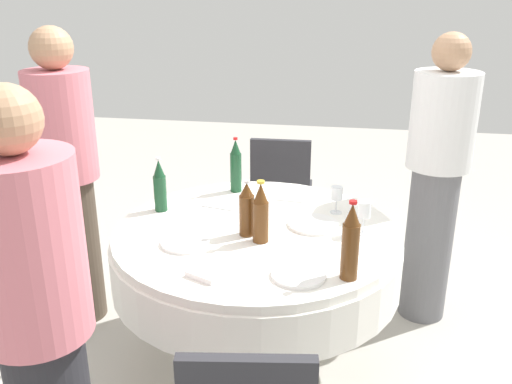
{
  "coord_description": "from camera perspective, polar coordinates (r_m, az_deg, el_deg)",
  "views": [
    {
      "loc": [
        -0.41,
        2.38,
        1.85
      ],
      "look_at": [
        0.0,
        0.0,
        0.93
      ],
      "focal_mm": 39.25,
      "sensor_mm": 36.0,
      "label": 1
    }
  ],
  "objects": [
    {
      "name": "plate_left",
      "position": [
        2.7,
        5.85,
        -3.3
      ],
      "size": [
        0.24,
        0.24,
        0.02
      ],
      "color": "white",
      "rests_on": "dining_table"
    },
    {
      "name": "wine_glass_mid",
      "position": [
        2.61,
        10.97,
        -1.87
      ],
      "size": [
        0.06,
        0.06,
        0.16
      ],
      "color": "white",
      "rests_on": "dining_table"
    },
    {
      "name": "ground_plane",
      "position": [
        3.04,
        -0.0,
        -16.62
      ],
      "size": [
        10.0,
        10.0,
        0.0
      ],
      "primitive_type": "plane",
      "color": "#B7B2A8"
    },
    {
      "name": "person_right",
      "position": [
        3.17,
        -18.66,
        1.57
      ],
      "size": [
        0.34,
        0.34,
        1.64
      ],
      "rotation": [
        0.0,
        0.0,
        4.49
      ],
      "color": "#4C3F33",
      "rests_on": "ground_plane"
    },
    {
      "name": "plate_near",
      "position": [
        2.53,
        -7.23,
        -5.14
      ],
      "size": [
        0.22,
        0.22,
        0.02
      ],
      "color": "white",
      "rests_on": "dining_table"
    },
    {
      "name": "folded_napkin",
      "position": [
        2.27,
        -4.88,
        -8.11
      ],
      "size": [
        0.17,
        0.17,
        0.02
      ],
      "primitive_type": "cube",
      "rotation": [
        0.0,
        0.0,
        -0.42
      ],
      "color": "white",
      "rests_on": "dining_table"
    },
    {
      "name": "person_south",
      "position": [
        3.18,
        17.89,
        1.32
      ],
      "size": [
        0.34,
        0.34,
        1.61
      ],
      "rotation": [
        0.0,
        0.0,
        2.16
      ],
      "color": "slate",
      "rests_on": "ground_plane"
    },
    {
      "name": "bottle_brown_right",
      "position": [
        2.48,
        0.48,
        -2.22
      ],
      "size": [
        0.07,
        0.07,
        0.29
      ],
      "color": "#593314",
      "rests_on": "dining_table"
    },
    {
      "name": "bottle_dark_green_mid",
      "position": [
        3.08,
        -2.07,
        2.6
      ],
      "size": [
        0.06,
        0.06,
        0.31
      ],
      "color": "#194728",
      "rests_on": "dining_table"
    },
    {
      "name": "bottle_brown_south",
      "position": [
        2.2,
        9.61,
        -5.13
      ],
      "size": [
        0.07,
        0.07,
        0.33
      ],
      "color": "#593314",
      "rests_on": "dining_table"
    },
    {
      "name": "knife_west",
      "position": [
        2.9,
        -3.98,
        -1.62
      ],
      "size": [
        0.18,
        0.05,
        0.0
      ],
      "primitive_type": "cube",
      "rotation": [
        0.0,
        0.0,
        2.93
      ],
      "color": "silver",
      "rests_on": "dining_table"
    },
    {
      "name": "person_west",
      "position": [
        1.91,
        -21.22,
        -12.77
      ],
      "size": [
        0.34,
        0.34,
        1.59
      ],
      "rotation": [
        0.0,
        0.0,
        -0.46
      ],
      "color": "#26262B",
      "rests_on": "ground_plane"
    },
    {
      "name": "chair_front",
      "position": [
        3.87,
        2.61,
        0.71
      ],
      "size": [
        0.41,
        0.41,
        0.87
      ],
      "rotation": [
        0.0,
        0.0,
        3.17
      ],
      "color": "#2D2D33",
      "rests_on": "ground_plane"
    },
    {
      "name": "wine_glass_outer",
      "position": [
        2.83,
        8.22,
        -0.22
      ],
      "size": [
        0.06,
        0.06,
        0.14
      ],
      "color": "white",
      "rests_on": "dining_table"
    },
    {
      "name": "dining_table",
      "position": [
        2.72,
        -0.0,
        -6.67
      ],
      "size": [
        1.38,
        1.38,
        0.74
      ],
      "color": "white",
      "rests_on": "ground_plane"
    },
    {
      "name": "plate_inner",
      "position": [
        2.25,
        4.39,
        -8.4
      ],
      "size": [
        0.22,
        0.22,
        0.02
      ],
      "color": "white",
      "rests_on": "dining_table"
    },
    {
      "name": "bottle_brown_outer",
      "position": [
        2.55,
        -0.95,
        -1.84
      ],
      "size": [
        0.07,
        0.07,
        0.27
      ],
      "color": "#593314",
      "rests_on": "dining_table"
    },
    {
      "name": "fork_south",
      "position": [
        2.98,
        3.77,
        -0.94
      ],
      "size": [
        0.18,
        0.04,
        0.0
      ],
      "primitive_type": "cube",
      "rotation": [
        0.0,
        0.0,
        6.17
      ],
      "color": "silver",
      "rests_on": "dining_table"
    },
    {
      "name": "bottle_dark_green_west",
      "position": [
        2.86,
        -9.77,
        0.57
      ],
      "size": [
        0.06,
        0.06,
        0.28
      ],
      "color": "#194728",
      "rests_on": "dining_table"
    }
  ]
}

